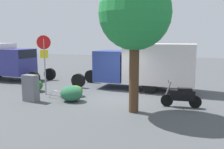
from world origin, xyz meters
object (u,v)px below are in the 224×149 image
object	(u,v)px
box_truck_near	(144,64)
utility_cabinet	(31,88)
street_tree	(135,15)
stop_sign	(44,55)
bike_rack_hoop	(56,98)
motorcycle	(182,96)

from	to	relation	value
box_truck_near	utility_cabinet	bearing A→B (deg)	45.44
box_truck_near	street_tree	xyz separation A→B (m)	(-0.60, 4.70, 2.50)
stop_sign	street_tree	xyz separation A→B (m)	(-5.47, 1.52, 1.87)
box_truck_near	bike_rack_hoop	bearing A→B (deg)	45.38
motorcycle	stop_sign	xyz separation A→B (m)	(7.36, -0.09, 1.67)
motorcycle	bike_rack_hoop	size ratio (longest dim) A/B	2.13
box_truck_near	stop_sign	size ratio (longest dim) A/B	2.28
street_tree	box_truck_near	bearing A→B (deg)	-82.74
motorcycle	street_tree	bearing A→B (deg)	30.14
box_truck_near	stop_sign	xyz separation A→B (m)	(4.88, 3.18, 0.62)
box_truck_near	utility_cabinet	xyz separation A→B (m)	(4.70, 4.68, -0.90)
box_truck_near	bike_rack_hoop	size ratio (longest dim) A/B	8.80
motorcycle	box_truck_near	bearing A→B (deg)	-59.70
stop_sign	utility_cabinet	distance (m)	2.15
stop_sign	utility_cabinet	xyz separation A→B (m)	(-0.18, 1.50, -1.53)
street_tree	bike_rack_hoop	size ratio (longest dim) A/B	6.59
stop_sign	motorcycle	bearing A→B (deg)	179.31
utility_cabinet	bike_rack_hoop	size ratio (longest dim) A/B	1.56
utility_cabinet	bike_rack_hoop	xyz separation A→B (m)	(-0.87, -0.88, -0.66)
stop_sign	street_tree	world-z (taller)	street_tree
stop_sign	utility_cabinet	world-z (taller)	stop_sign
stop_sign	bike_rack_hoop	bearing A→B (deg)	149.57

